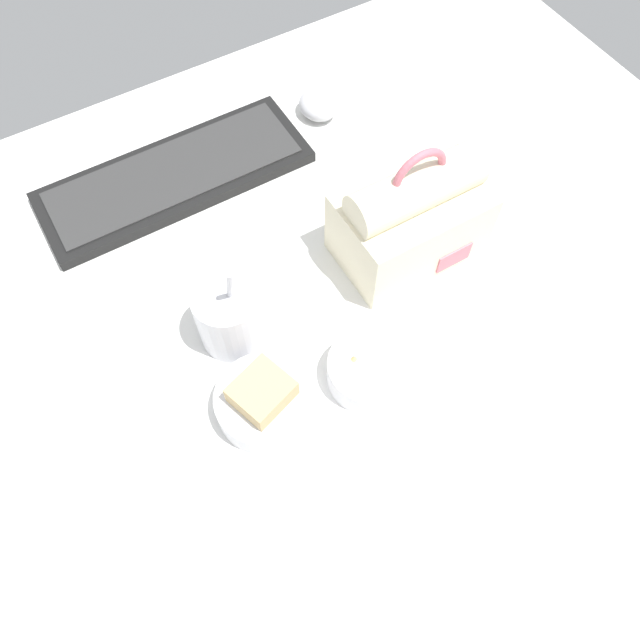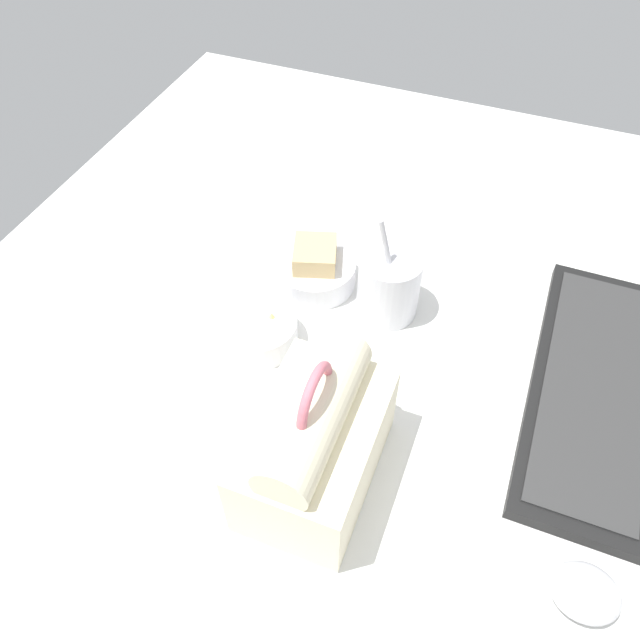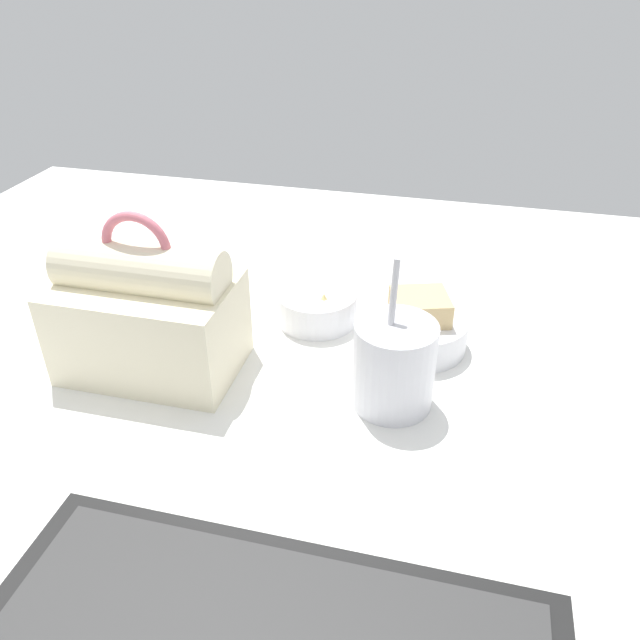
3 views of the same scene
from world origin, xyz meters
The scene contains 7 objects.
desk_surface centered at (0.00, 0.00, 1.00)cm, with size 140.00×110.00×2.00cm.
keyboard centered at (-6.74, 33.03, 3.02)cm, with size 40.49×14.57×2.10cm.
lunch_bag centered at (16.02, 5.06, 8.91)cm, with size 19.11×12.67×18.88cm.
soup_cup centered at (-11.01, 4.95, 7.02)cm, with size 8.44×8.44×15.99cm.
bento_bowl_sandwich centered at (-12.40, -6.28, 4.56)cm, with size 11.70×11.70×6.87cm.
bento_bowl_snacks centered at (0.62, -9.01, 4.16)cm, with size 10.17×10.17×4.84cm.
computer_mouse centered at (19.07, 34.47, 3.82)cm, with size 5.97×6.84×3.63cm.
Camera 1 is at (-20.83, -33.73, 74.00)cm, focal length 35.00 mm.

